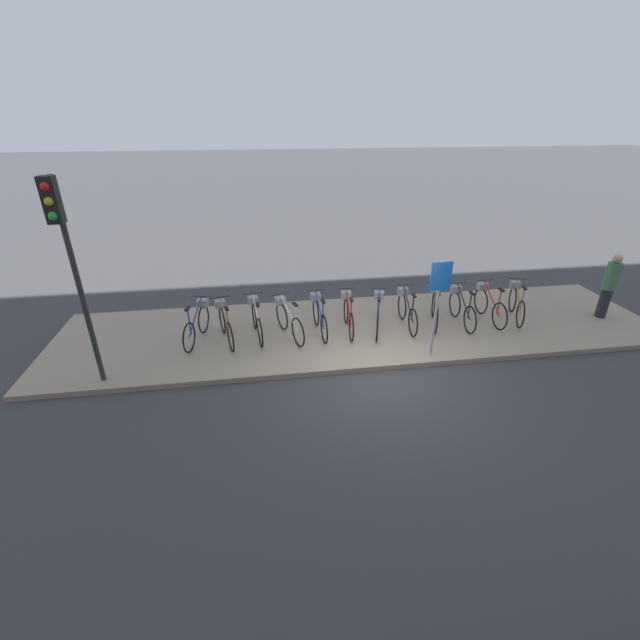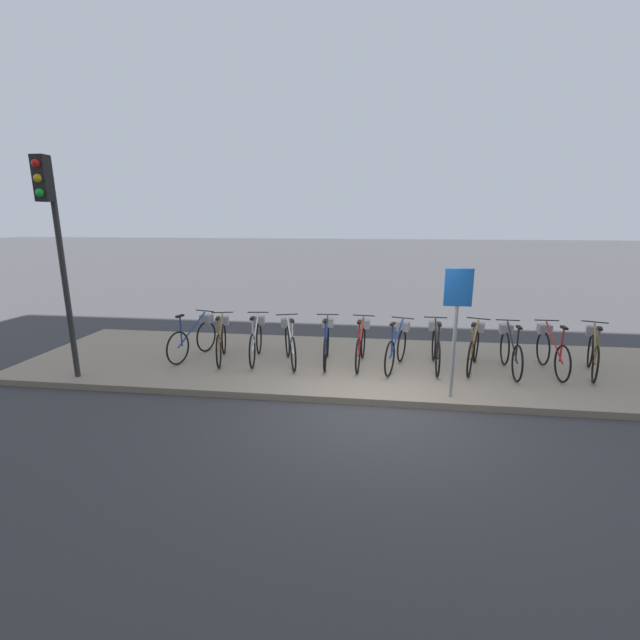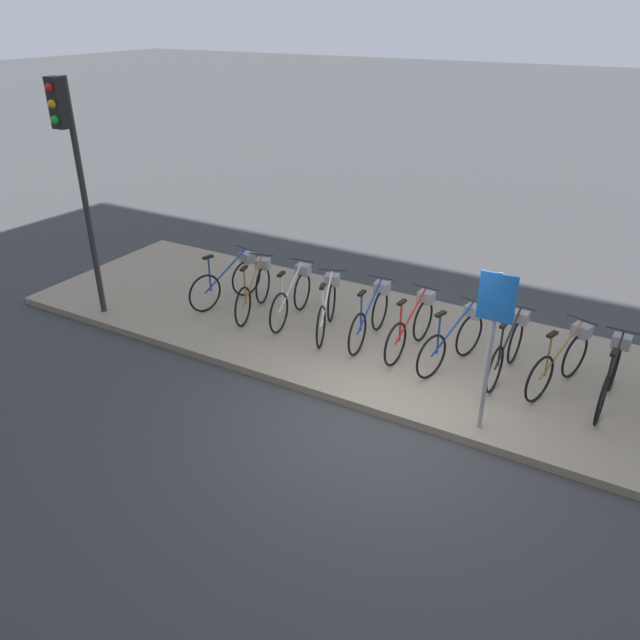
% 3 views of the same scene
% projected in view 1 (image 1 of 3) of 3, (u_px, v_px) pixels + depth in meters
% --- Properties ---
extents(ground_plane, '(120.00, 120.00, 0.00)m').
position_uv_depth(ground_plane, '(382.00, 371.00, 9.08)').
color(ground_plane, '#38383A').
extents(sidewalk, '(14.76, 3.70, 0.12)m').
position_uv_depth(sidewalk, '(361.00, 329.00, 10.70)').
color(sidewalk, gray).
rests_on(sidewalk, ground_plane).
extents(parked_bicycle_0, '(0.56, 1.60, 1.01)m').
position_uv_depth(parked_bicycle_0, '(198.00, 322.00, 9.91)').
color(parked_bicycle_0, black).
rests_on(parked_bicycle_0, sidewalk).
extents(parked_bicycle_1, '(0.55, 1.60, 1.01)m').
position_uv_depth(parked_bicycle_1, '(225.00, 323.00, 9.90)').
color(parked_bicycle_1, black).
rests_on(parked_bicycle_1, sidewalk).
extents(parked_bicycle_2, '(0.46, 1.63, 1.01)m').
position_uv_depth(parked_bicycle_2, '(256.00, 319.00, 10.09)').
color(parked_bicycle_2, black).
rests_on(parked_bicycle_2, sidewalk).
extents(parked_bicycle_3, '(0.65, 1.57, 1.01)m').
position_uv_depth(parked_bicycle_3, '(288.00, 319.00, 10.09)').
color(parked_bicycle_3, black).
rests_on(parked_bicycle_3, sidewalk).
extents(parked_bicycle_4, '(0.46, 1.64, 1.01)m').
position_uv_depth(parked_bicycle_4, '(319.00, 315.00, 10.27)').
color(parked_bicycle_4, black).
rests_on(parked_bicycle_4, sidewalk).
extents(parked_bicycle_5, '(0.46, 1.64, 1.01)m').
position_uv_depth(parked_bicycle_5, '(348.00, 313.00, 10.37)').
color(parked_bicycle_5, black).
rests_on(parked_bicycle_5, sidewalk).
extents(parked_bicycle_6, '(0.61, 1.58, 1.01)m').
position_uv_depth(parked_bicycle_6, '(378.00, 313.00, 10.37)').
color(parked_bicycle_6, black).
rests_on(parked_bicycle_6, sidewalk).
extents(parked_bicycle_7, '(0.46, 1.64, 1.01)m').
position_uv_depth(parked_bicycle_7, '(407.00, 309.00, 10.58)').
color(parked_bicycle_7, black).
rests_on(parked_bicycle_7, sidewalk).
extents(parked_bicycle_8, '(0.65, 1.57, 1.01)m').
position_uv_depth(parked_bicycle_8, '(435.00, 307.00, 10.70)').
color(parked_bicycle_8, black).
rests_on(parked_bicycle_8, sidewalk).
extents(parked_bicycle_9, '(0.46, 1.64, 1.01)m').
position_uv_depth(parked_bicycle_9, '(461.00, 307.00, 10.71)').
color(parked_bicycle_9, black).
rests_on(parked_bicycle_9, sidewalk).
extents(parked_bicycle_10, '(0.46, 1.64, 1.01)m').
position_uv_depth(parked_bicycle_10, '(489.00, 303.00, 10.89)').
color(parked_bicycle_10, black).
rests_on(parked_bicycle_10, sidewalk).
extents(parked_bicycle_11, '(0.67, 1.56, 1.01)m').
position_uv_depth(parked_bicycle_11, '(516.00, 302.00, 10.99)').
color(parked_bicycle_11, black).
rests_on(parked_bicycle_11, sidewalk).
extents(pedestrian, '(0.34, 0.34, 1.69)m').
position_uv_depth(pedestrian, '(609.00, 285.00, 10.84)').
color(pedestrian, '#23232D').
rests_on(pedestrian, sidewalk).
extents(traffic_light, '(0.24, 0.40, 3.94)m').
position_uv_depth(traffic_light, '(65.00, 244.00, 7.25)').
color(traffic_light, '#2D2D2D').
rests_on(traffic_light, sidewalk).
extents(sign_post, '(0.44, 0.07, 2.15)m').
position_uv_depth(sign_post, '(438.00, 294.00, 8.80)').
color(sign_post, '#99999E').
rests_on(sign_post, sidewalk).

